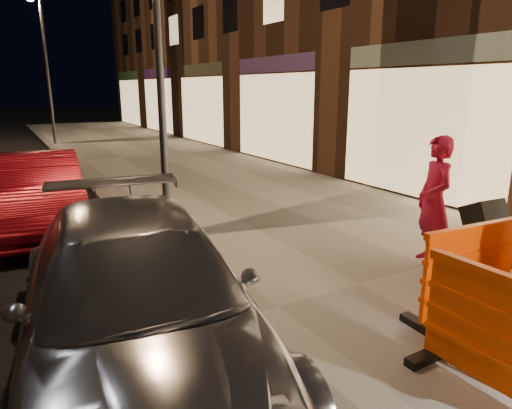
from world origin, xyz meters
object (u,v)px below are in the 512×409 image
car_silver (142,366)px  barrier_back (469,273)px  barrier_kerbside (499,338)px  man (434,201)px  stroller (500,244)px  car_red (43,228)px

car_silver → barrier_back: bearing=-10.2°
barrier_kerbside → man: size_ratio=0.75×
barrier_kerbside → car_silver: bearing=47.0°
man → stroller: man is taller
car_silver → stroller: size_ratio=4.87×
car_red → man: (4.64, -5.08, 1.06)m
car_red → man: bearing=-43.7°
barrier_back → barrier_kerbside: 1.34m
car_red → stroller: 7.72m
barrier_back → car_silver: 3.50m
car_silver → car_red: size_ratio=1.19×
car_silver → barrier_kerbside: bearing=-33.2°
barrier_back → man: (1.01, 1.33, 0.37)m
car_silver → man: 4.40m
barrier_kerbside → man: (1.96, 2.28, 0.37)m
car_red → stroller: bearing=-47.1°
man → stroller: 1.00m
barrier_back → man: man is taller
barrier_back → car_red: (-3.62, 6.42, -0.68)m
car_silver → stroller: (4.47, -0.67, 0.66)m
car_red → barrier_kerbside: bearing=-66.1°
barrier_back → car_red: 7.40m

